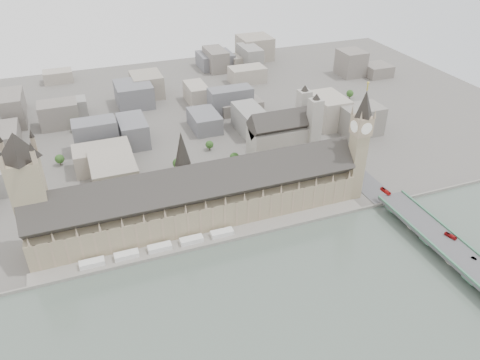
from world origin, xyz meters
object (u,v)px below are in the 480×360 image
object	(u,v)px
westminster_abbey	(284,135)
victoria_tower	(28,190)
red_bus_north	(385,191)
red_bus_south	(450,236)
westminster_bridge	(448,250)
elizabeth_tower	(360,138)
car_silver	(474,258)
palace_of_westminster	(199,198)

from	to	relation	value
westminster_abbey	victoria_tower	bearing A→B (deg)	-163.50
red_bus_north	red_bus_south	bearing A→B (deg)	-89.20
westminster_bridge	red_bus_south	distance (m)	11.79
elizabeth_tower	westminster_bridge	bearing A→B (deg)	-75.89
westminster_bridge	car_silver	bearing A→B (deg)	-73.73
red_bus_south	elizabeth_tower	bearing A→B (deg)	92.22
westminster_abbey	red_bus_north	bearing A→B (deg)	-65.64
red_bus_north	palace_of_westminster	bearing A→B (deg)	161.83
westminster_abbey	car_silver	distance (m)	209.08
victoria_tower	car_silver	xyz separation A→B (m)	(289.35, -131.82, -44.32)
red_bus_south	westminster_bridge	bearing A→B (deg)	-149.72
westminster_bridge	car_silver	xyz separation A→B (m)	(5.35, -18.32, 5.76)
elizabeth_tower	westminster_abbey	world-z (taller)	elizabeth_tower
palace_of_westminster	victoria_tower	world-z (taller)	victoria_tower
palace_of_westminster	victoria_tower	distance (m)	126.41
elizabeth_tower	car_silver	xyz separation A→B (m)	(29.35, -113.82, -47.20)
westminster_bridge	westminster_abbey	xyz separation A→B (m)	(-51.08, 182.50, 19.96)
red_bus_north	westminster_bridge	bearing A→B (deg)	-94.94
westminster_abbey	car_silver	xyz separation A→B (m)	(56.42, -200.82, -14.19)
car_silver	westminster_bridge	bearing A→B (deg)	82.34
westminster_abbey	palace_of_westminster	bearing A→B (deg)	-145.83
westminster_bridge	westminster_abbey	distance (m)	190.56
palace_of_westminster	westminster_abbey	bearing A→B (deg)	34.17
elizabeth_tower	westminster_bridge	world-z (taller)	elizabeth_tower
elizabeth_tower	red_bus_north	world-z (taller)	elizabeth_tower
palace_of_westminster	car_silver	distance (m)	209.52
palace_of_westminster	red_bus_north	world-z (taller)	palace_of_westminster
victoria_tower	car_silver	bearing A→B (deg)	-24.49
victoria_tower	westminster_abbey	distance (m)	244.79
palace_of_westminster	elizabeth_tower	world-z (taller)	elizabeth_tower
elizabeth_tower	red_bus_north	distance (m)	54.32
westminster_bridge	car_silver	world-z (taller)	car_silver
elizabeth_tower	red_bus_south	size ratio (longest dim) A/B	11.37
palace_of_westminster	red_bus_south	xyz separation A→B (m)	(168.70, -99.95, -11.14)
westminster_abbey	red_bus_south	xyz separation A→B (m)	(57.78, -175.25, -13.51)
red_bus_north	red_bus_south	size ratio (longest dim) A/B	1.16
palace_of_westminster	red_bus_south	size ratio (longest dim) A/B	28.04
victoria_tower	westminster_abbey	world-z (taller)	victoria_tower
victoria_tower	red_bus_north	xyz separation A→B (m)	(280.99, -37.13, -43.42)
car_silver	palace_of_westminster	bearing A→B (deg)	119.20
palace_of_westminster	red_bus_north	distance (m)	162.32
victoria_tower	westminster_bridge	size ratio (longest dim) A/B	0.31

